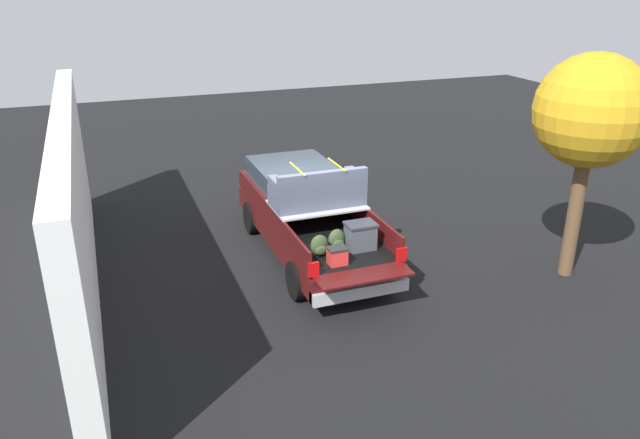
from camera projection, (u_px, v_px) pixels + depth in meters
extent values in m
plane|color=black|center=(311.00, 255.00, 13.91)|extent=(40.00, 40.00, 0.00)
cube|color=#470F0F|center=(311.00, 230.00, 13.68)|extent=(5.50, 1.92, 0.48)
cube|color=black|center=(330.00, 240.00, 12.54)|extent=(2.80, 1.80, 0.04)
cube|color=#470F0F|center=(287.00, 236.00, 12.16)|extent=(2.80, 0.06, 0.50)
cube|color=#470F0F|center=(372.00, 224.00, 12.76)|extent=(2.80, 0.06, 0.50)
cube|color=#470F0F|center=(308.00, 207.00, 13.65)|extent=(0.06, 1.80, 0.50)
cube|color=#470F0F|center=(364.00, 276.00, 11.09)|extent=(0.55, 1.80, 0.04)
cube|color=#B2B2B7|center=(317.00, 205.00, 13.03)|extent=(1.25, 1.92, 0.04)
cube|color=#470F0F|center=(291.00, 191.00, 14.67)|extent=(2.30, 1.92, 0.50)
cube|color=#2D3842|center=(292.00, 173.00, 14.40)|extent=(1.94, 1.76, 0.47)
cube|color=#470F0F|center=(275.00, 176.00, 15.86)|extent=(0.40, 1.82, 0.38)
cube|color=#B2B2B7|center=(360.00, 290.00, 11.37)|extent=(0.24, 1.92, 0.24)
cube|color=red|center=(314.00, 270.00, 10.97)|extent=(0.06, 0.20, 0.28)
cube|color=red|center=(401.00, 255.00, 11.54)|extent=(0.06, 0.20, 0.28)
cylinder|color=black|center=(253.00, 217.00, 15.00)|extent=(0.78, 0.30, 0.78)
cylinder|color=black|center=(320.00, 208.00, 15.57)|extent=(0.78, 0.30, 0.78)
cylinder|color=black|center=(298.00, 280.00, 11.96)|extent=(0.78, 0.30, 0.78)
cylinder|color=black|center=(380.00, 266.00, 12.54)|extent=(0.78, 0.30, 0.78)
cube|color=#474C56|center=(360.00, 237.00, 12.04)|extent=(0.40, 0.55, 0.49)
cube|color=#31353C|center=(361.00, 224.00, 11.93)|extent=(0.44, 0.59, 0.05)
ellipsoid|color=#384728|center=(337.00, 239.00, 12.02)|extent=(0.20, 0.34, 0.42)
ellipsoid|color=#384728|center=(339.00, 244.00, 11.95)|extent=(0.09, 0.24, 0.19)
ellipsoid|color=#384728|center=(319.00, 245.00, 11.76)|extent=(0.20, 0.36, 0.42)
ellipsoid|color=#384728|center=(321.00, 251.00, 11.69)|extent=(0.09, 0.25, 0.19)
cube|color=red|center=(337.00, 257.00, 11.43)|extent=(0.26, 0.34, 0.30)
cube|color=#262628|center=(337.00, 249.00, 11.37)|extent=(0.28, 0.36, 0.04)
cube|color=#4C5166|center=(317.00, 195.00, 12.94)|extent=(0.87, 1.93, 0.42)
cube|color=#4C5166|center=(323.00, 181.00, 12.48)|extent=(0.16, 1.93, 0.40)
cube|color=#4C5166|center=(277.00, 184.00, 12.58)|extent=(0.63, 0.20, 0.22)
cube|color=#4C5166|center=(354.00, 175.00, 13.14)|extent=(0.63, 0.20, 0.22)
cube|color=yellow|center=(297.00, 169.00, 12.57)|extent=(0.97, 0.03, 0.02)
cube|color=yellow|center=(336.00, 164.00, 12.85)|extent=(0.97, 0.03, 0.02)
cube|color=white|center=(76.00, 208.00, 11.60)|extent=(10.84, 0.36, 3.64)
cylinder|color=brown|center=(575.00, 211.00, 12.55)|extent=(0.30, 0.30, 2.82)
sphere|color=#C79119|center=(592.00, 111.00, 11.77)|extent=(2.22, 2.22, 2.22)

